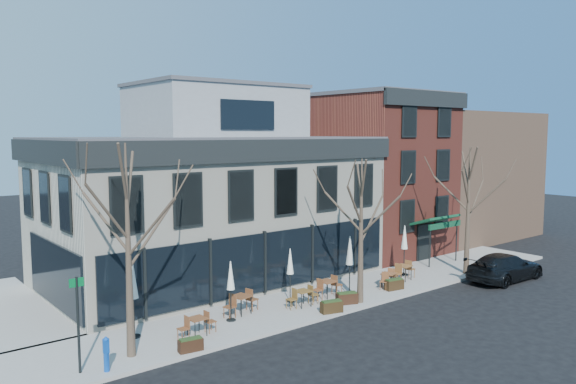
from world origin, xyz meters
TOP-DOWN VIEW (x-y plane):
  - ground at (0.00, 0.00)m, footprint 120.00×120.00m
  - sidewalk_front at (3.25, -2.15)m, footprint 33.50×4.70m
  - corner_building at (0.07, 5.07)m, footprint 18.39×10.39m
  - red_brick_building at (13.00, 4.98)m, footprint 8.20×11.78m
  - bg_building at (23.00, 6.00)m, footprint 12.00×12.00m
  - tree_corner at (-8.49, -3.20)m, footprint 3.93×3.98m
  - tree_mid at (3.01, -3.90)m, footprint 3.50×3.55m
  - tree_right at (12.01, -3.90)m, footprint 3.72×3.77m
  - sign_pole at (-10.50, -3.50)m, footprint 0.50×0.10m
  - parked_sedan at (12.83, -5.89)m, footprint 5.48×2.32m
  - call_box at (-9.74, -3.98)m, footprint 0.25×0.25m
  - cafe_set_0 at (-5.55, -2.92)m, footprint 1.77×0.74m
  - cafe_set_1 at (-2.57, -1.74)m, footprint 2.05×0.95m
  - cafe_set_2 at (0.36, -2.64)m, footprint 1.81×0.74m
  - cafe_set_3 at (2.34, -2.24)m, footprint 1.95×0.82m
  - cafe_set_4 at (6.18, -2.94)m, footprint 1.77×1.04m
  - cafe_set_5 at (7.91, -2.55)m, footprint 2.01×0.89m
  - umbrella_0 at (-7.61, -1.45)m, footprint 0.49×0.49m
  - umbrella_1 at (-3.44, -2.22)m, footprint 0.43×0.43m
  - umbrella_2 at (0.37, -1.69)m, footprint 0.42×0.42m
  - umbrella_3 at (3.37, -2.79)m, footprint 0.49×0.49m
  - umbrella_4 at (8.89, -1.78)m, footprint 0.47×0.47m
  - planter_0 at (-6.56, -4.20)m, footprint 0.98×0.50m
  - planter_1 at (0.79, -4.20)m, footprint 1.10×0.67m
  - planter_2 at (2.29, -3.70)m, footprint 1.12×0.77m
  - planter_3 at (6.00, -3.50)m, footprint 1.10×0.58m

SIDE VIEW (x-z plane):
  - ground at x=0.00m, z-range 0.00..0.00m
  - sidewalk_front at x=3.25m, z-range 0.00..0.15m
  - planter_0 at x=-6.56m, z-range 0.15..0.67m
  - planter_1 at x=0.79m, z-range 0.15..0.73m
  - planter_2 at x=2.29m, z-range 0.15..0.73m
  - planter_3 at x=6.00m, z-range 0.15..0.73m
  - cafe_set_4 at x=6.18m, z-range 0.16..1.08m
  - cafe_set_0 at x=-5.55m, z-range 0.16..1.09m
  - cafe_set_2 at x=0.36m, z-range 0.16..1.11m
  - cafe_set_3 at x=2.34m, z-range 0.16..1.18m
  - cafe_set_5 at x=7.91m, z-range 0.16..1.20m
  - cafe_set_1 at x=-2.57m, z-range 0.16..1.22m
  - parked_sedan at x=12.83m, z-range 0.00..1.58m
  - call_box at x=-9.74m, z-range 0.19..1.45m
  - umbrella_2 at x=0.37m, z-range 0.70..3.35m
  - umbrella_1 at x=-3.44m, z-range 0.70..3.38m
  - sign_pole at x=-10.50m, z-range 0.37..3.77m
  - umbrella_4 at x=8.89m, z-range 0.75..3.68m
  - umbrella_0 at x=-7.61m, z-range 0.78..3.86m
  - umbrella_3 at x=3.37m, z-range 0.78..3.87m
  - tree_mid at x=3.01m, z-range 0.27..7.31m
  - tree_right at x=12.01m, z-range 0.28..7.76m
  - tree_corner at x=-8.49m, z-range 0.29..8.21m
  - corner_building at x=0.07m, z-range -0.83..10.27m
  - bg_building at x=23.00m, z-range 0.00..10.00m
  - red_brick_building at x=13.00m, z-range 0.05..11.22m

